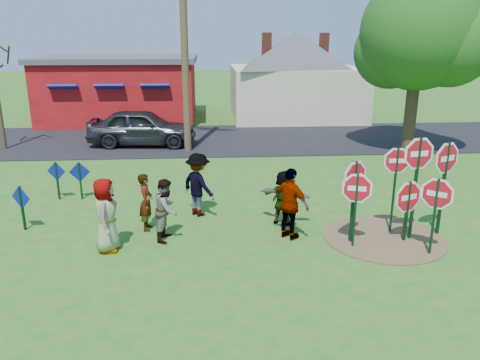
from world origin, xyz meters
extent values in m
plane|color=#29631C|center=(0.00, 0.00, 0.00)|extent=(120.00, 120.00, 0.00)
cube|color=black|center=(0.00, 11.50, 0.02)|extent=(120.00, 7.50, 0.04)
cylinder|color=brown|center=(4.50, -1.00, 0.01)|extent=(3.20, 3.20, 0.03)
cube|color=maroon|center=(-5.50, 18.00, 1.80)|extent=(9.00, 7.00, 3.60)
cube|color=#4C4C51|center=(-5.50, 18.00, 3.75)|extent=(9.40, 7.40, 0.30)
cube|color=navy|center=(-8.00, 14.40, 2.40)|extent=(1.60, 0.78, 0.45)
cube|color=navy|center=(-5.50, 14.40, 2.40)|extent=(1.60, 0.78, 0.45)
cube|color=navy|center=(-3.00, 14.40, 2.40)|extent=(1.60, 0.78, 0.45)
cube|color=beige|center=(5.50, 18.00, 1.60)|extent=(8.00, 7.00, 3.20)
pyramid|color=#4C4C51|center=(5.50, 18.00, 5.40)|extent=(9.40, 9.40, 2.20)
cube|color=brown|center=(3.50, 17.00, 4.60)|extent=(0.55, 0.55, 1.40)
cube|color=brown|center=(7.50, 19.00, 4.60)|extent=(0.55, 0.55, 1.40)
cube|color=#0D321A|center=(3.52, -1.47, 0.97)|extent=(0.07, 0.08, 1.94)
cylinder|color=white|center=(3.52, -1.47, 1.57)|extent=(0.98, 0.31, 1.02)
cylinder|color=#B5101E|center=(3.52, -1.47, 1.57)|extent=(0.85, 0.27, 0.88)
cube|color=white|center=(3.52, -1.47, 1.57)|extent=(0.43, 0.13, 0.13)
cube|color=#0D321A|center=(4.81, -0.63, 1.19)|extent=(0.06, 0.07, 2.37)
cylinder|color=white|center=(4.81, -0.63, 2.03)|extent=(0.94, 0.13, 0.95)
cylinder|color=#B5101E|center=(4.81, -0.63, 2.03)|extent=(0.81, 0.12, 0.82)
cube|color=white|center=(4.81, -0.63, 2.03)|extent=(0.41, 0.06, 0.12)
cylinder|color=gold|center=(4.81, -0.63, 2.03)|extent=(0.94, 0.13, 0.95)
cube|color=#0D321A|center=(5.16, -1.11, 1.37)|extent=(0.07, 0.08, 2.74)
cylinder|color=white|center=(5.16, -1.11, 2.33)|extent=(1.11, 0.22, 1.13)
cylinder|color=#B5101E|center=(5.16, -1.11, 2.33)|extent=(0.96, 0.19, 0.97)
cube|color=white|center=(5.16, -1.11, 2.33)|extent=(0.49, 0.09, 0.14)
cube|color=#0D321A|center=(6.03, -0.87, 1.27)|extent=(0.09, 0.09, 2.55)
cylinder|color=white|center=(6.03, -0.87, 2.14)|extent=(1.05, 0.48, 1.14)
cylinder|color=#B5101E|center=(6.03, -0.87, 2.14)|extent=(0.90, 0.42, 0.98)
cube|color=white|center=(6.03, -0.87, 2.14)|extent=(0.46, 0.21, 0.14)
cylinder|color=gold|center=(6.03, -0.87, 2.14)|extent=(1.04, 0.48, 1.14)
cube|color=#0D321A|center=(4.96, -1.23, 0.82)|extent=(0.08, 0.09, 1.64)
cylinder|color=white|center=(4.96, -1.23, 1.22)|extent=(1.07, 0.43, 1.14)
cylinder|color=#B5101E|center=(4.96, -1.23, 1.22)|extent=(0.92, 0.38, 0.98)
cube|color=white|center=(4.96, -1.23, 1.22)|extent=(0.47, 0.19, 0.14)
cube|color=#0D321A|center=(5.28, -2.02, 0.98)|extent=(0.09, 0.09, 1.96)
cylinder|color=white|center=(5.28, -2.02, 1.58)|extent=(0.83, 0.66, 1.04)
cylinder|color=#B5101E|center=(5.28, -2.02, 1.58)|extent=(0.72, 0.57, 0.90)
cube|color=white|center=(5.28, -2.02, 1.58)|extent=(0.36, 0.29, 0.13)
cylinder|color=gold|center=(5.28, -2.02, 1.58)|extent=(0.82, 0.65, 1.04)
cube|color=#0D321A|center=(3.54, -1.19, 1.09)|extent=(0.09, 0.09, 2.18)
cylinder|color=white|center=(3.54, -1.19, 1.78)|extent=(0.94, 0.62, 1.11)
cylinder|color=#B5101E|center=(3.54, -1.19, 1.78)|extent=(0.81, 0.54, 0.96)
cube|color=white|center=(3.54, -1.19, 1.78)|extent=(0.41, 0.27, 0.14)
cube|color=#0D321A|center=(-5.24, 0.20, 0.63)|extent=(0.08, 0.08, 1.27)
cube|color=navy|center=(-5.24, 0.20, 0.95)|extent=(0.60, 0.33, 0.67)
cube|color=#0D321A|center=(-5.05, 2.71, 0.63)|extent=(0.06, 0.07, 1.27)
cube|color=navy|center=(-5.05, 2.71, 0.96)|extent=(0.63, 0.18, 0.64)
cube|color=#0D321A|center=(-4.31, 2.69, 0.62)|extent=(0.06, 0.07, 1.25)
cube|color=navy|center=(-4.31, 2.69, 0.93)|extent=(0.68, 0.06, 0.68)
imported|color=#3C477B|center=(-2.67, -1.24, 0.94)|extent=(0.61, 0.93, 1.89)
imported|color=#287870|center=(-1.86, 0.03, 0.80)|extent=(0.39, 0.59, 1.61)
imported|color=brown|center=(-1.24, -0.65, 0.83)|extent=(0.78, 0.92, 1.66)
imported|color=#303135|center=(-0.44, 1.02, 0.95)|extent=(1.34, 1.39, 1.90)
imported|color=#4C2F58|center=(1.99, -0.84, 0.96)|extent=(1.12, 1.14, 1.93)
imported|color=#1C4C26|center=(1.96, 0.17, 0.79)|extent=(1.51, 1.11, 1.58)
imported|color=#2B2B30|center=(-3.30, 10.35, 0.91)|extent=(5.25, 2.44, 1.74)
cylinder|color=#4C3823|center=(-1.07, 9.03, 5.17)|extent=(0.32, 0.32, 10.34)
cylinder|color=#382819|center=(9.01, 8.26, 2.13)|extent=(0.54, 0.54, 4.25)
sphere|color=#154813|center=(9.01, 8.26, 5.32)|extent=(5.03, 5.03, 5.03)
sphere|color=#154813|center=(10.17, 7.68, 4.83)|extent=(3.67, 3.67, 3.67)
sphere|color=#154813|center=(8.14, 9.03, 4.45)|extent=(3.29, 3.29, 3.29)
camera|label=1|loc=(-0.11, -12.17, 5.20)|focal=35.00mm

